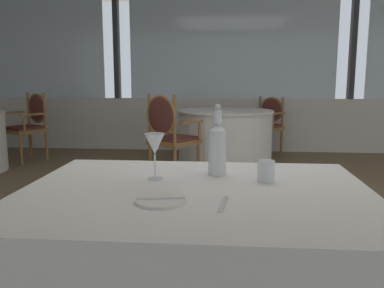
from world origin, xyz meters
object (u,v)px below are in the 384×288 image
Objects in this scene: dining_chair_0_0 at (169,131)px; dining_chair_1_1 at (30,121)px; side_plate at (161,200)px; dining_chair_0_1 at (267,121)px; wine_glass at (155,145)px; water_bottle at (217,147)px; water_tumbler at (266,171)px.

dining_chair_0_0 is 1.04× the size of dining_chair_1_1.
dining_chair_1_1 is at bearing 101.18° from dining_chair_0_0.
side_plate is 4.97m from dining_chair_0_1.
dining_chair_0_0 is at bearing 97.05° from wine_glass.
water_bottle is at bearing 28.21° from dining_chair_0_1.
wine_glass is 2.21× the size of water_tumbler.
dining_chair_0_0 is at bearing 106.07° from water_tumbler.
wine_glass is at bearing -179.62° from water_tumbler.
dining_chair_0_1 is at bearing 132.01° from dining_chair_1_1.
side_plate is 4.94m from dining_chair_1_1.
wine_glass is 0.20× the size of dining_chair_1_1.
water_tumbler is 0.09× the size of dining_chair_1_1.
water_bottle reaches higher than wine_glass.
dining_chair_0_0 is at bearing 97.70° from side_plate.
dining_chair_0_0 is 2.39m from dining_chair_1_1.
side_plate is at bearing 62.28° from dining_chair_1_1.
wine_glass reaches higher than dining_chair_0_1.
dining_chair_0_1 is (0.45, 4.58, -0.27)m from water_tumbler.
wine_glass is 4.64m from dining_chair_1_1.
side_plate is 0.59× the size of water_bottle.
side_plate is 0.21× the size of dining_chair_0_1.
side_plate is 0.35m from wine_glass.
side_plate is 2.09× the size of water_tumbler.
dining_chair_0_0 is at bearing 102.64° from water_bottle.
water_bottle reaches higher than water_tumbler.
water_bottle is (0.19, 0.42, 0.12)m from side_plate.
dining_chair_0_1 reaches higher than side_plate.
dining_chair_0_1 is (0.85, 4.89, -0.23)m from side_plate.
side_plate is 0.51m from water_tumbler.
water_tumbler reaches higher than side_plate.
side_plate is at bearing -135.69° from dining_chair_0_0.
dining_chair_0_0 reaches higher than water_tumbler.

